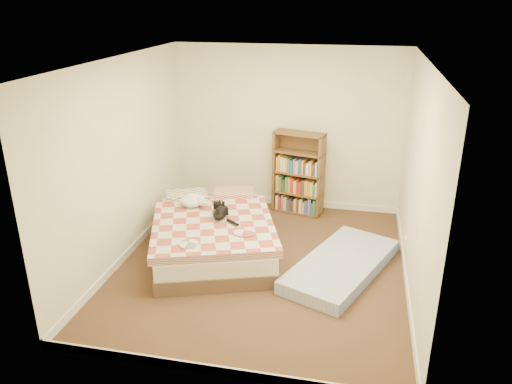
% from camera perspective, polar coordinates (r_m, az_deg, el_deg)
% --- Properties ---
extents(room, '(3.51, 4.01, 2.51)m').
position_cam_1_polar(room, '(5.82, 0.70, 1.92)').
color(room, '#492D1F').
rests_on(room, ground).
extents(bed, '(2.02, 2.40, 0.55)m').
position_cam_1_polar(bed, '(6.58, -4.83, -4.73)').
color(bed, brown).
rests_on(bed, room).
extents(bookshelf, '(0.82, 0.43, 1.28)m').
position_cam_1_polar(bookshelf, '(7.67, 4.83, 1.16)').
color(bookshelf, brown).
rests_on(bookshelf, room).
extents(floor_mattress, '(1.43, 1.96, 0.16)m').
position_cam_1_polar(floor_mattress, '(6.24, 9.73, -8.28)').
color(floor_mattress, '#7184BD').
rests_on(floor_mattress, room).
extents(black_cat, '(0.33, 0.65, 0.15)m').
position_cam_1_polar(black_cat, '(6.45, -3.96, -2.23)').
color(black_cat, black).
rests_on(black_cat, bed).
extents(white_dog, '(0.43, 0.44, 0.16)m').
position_cam_1_polar(white_dog, '(6.78, -7.22, -0.97)').
color(white_dog, white).
rests_on(white_dog, bed).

